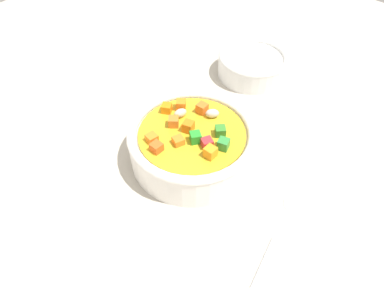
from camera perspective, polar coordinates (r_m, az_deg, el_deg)
The scene contains 4 objects.
ground_plane at distance 52.79cm, azimuth -0.00°, elevation -2.87°, with size 140.00×140.00×2.00cm, color #BAB2A0.
soup_bowl_main at distance 49.72cm, azimuth -0.00°, elevation 0.23°, with size 18.09×18.09×6.66cm.
spoon at distance 45.10cm, azimuth 13.37°, elevation -14.77°, with size 20.72×5.93×0.97cm.
side_bowl_small at distance 67.25cm, azimuth 9.87°, elevation 12.71°, with size 12.84×12.84×4.42cm.
Camera 1 is at (25.46, 22.85, 39.21)cm, focal length 32.68 mm.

